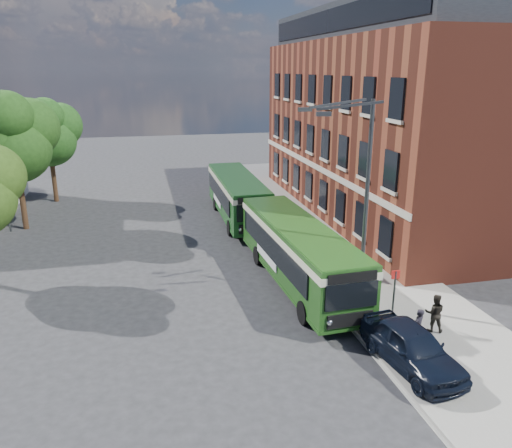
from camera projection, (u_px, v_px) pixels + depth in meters
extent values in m
plane|color=#29292B|center=(237.00, 297.00, 23.11)|extent=(120.00, 120.00, 0.00)
cube|color=gray|center=(320.00, 232.00, 32.04)|extent=(6.00, 48.00, 0.15)
cube|color=beige|center=(274.00, 237.00, 31.40)|extent=(0.12, 48.00, 0.01)
cube|color=maroon|center=(397.00, 129.00, 35.51)|extent=(12.00, 26.00, 12.00)
cube|color=beige|center=(315.00, 166.00, 34.92)|extent=(0.12, 26.00, 0.35)
cube|color=black|center=(406.00, 22.00, 33.39)|extent=(10.80, 24.80, 2.20)
cube|color=black|center=(329.00, 21.00, 32.22)|extent=(0.08, 24.00, 1.40)
cylinder|color=#36393B|center=(0.00, 163.00, 31.15)|extent=(0.10, 0.10, 9.00)
cylinder|color=#36393B|center=(360.00, 302.00, 22.33)|extent=(0.44, 0.44, 0.30)
cylinder|color=#36393B|center=(366.00, 208.00, 21.04)|extent=(0.18, 0.18, 9.00)
cube|color=#36393B|center=(350.00, 106.00, 18.93)|extent=(2.58, 0.46, 0.37)
cube|color=#36393B|center=(338.00, 103.00, 20.04)|extent=(2.58, 0.46, 0.37)
cube|color=#36393B|center=(324.00, 114.00, 18.29)|extent=(0.55, 0.22, 0.16)
cube|color=#36393B|center=(305.00, 109.00, 20.30)|extent=(0.55, 0.22, 0.16)
cylinder|color=#36393B|center=(393.00, 300.00, 20.05)|extent=(0.08, 0.08, 2.50)
cube|color=red|center=(396.00, 275.00, 19.72)|extent=(0.35, 0.04, 0.35)
cube|color=#205018|center=(298.00, 249.00, 24.14)|extent=(3.04, 11.57, 2.45)
cube|color=#205018|center=(297.00, 274.00, 24.52)|extent=(3.08, 11.61, 0.14)
cube|color=black|center=(271.00, 247.00, 24.05)|extent=(0.54, 9.66, 1.10)
cube|color=black|center=(320.00, 242.00, 24.71)|extent=(0.54, 9.66, 1.10)
cube|color=#F0EDC6|center=(298.00, 233.00, 23.90)|extent=(3.10, 11.63, 0.32)
cube|color=#205018|center=(299.00, 226.00, 23.79)|extent=(2.94, 11.47, 0.12)
cube|color=black|center=(351.00, 296.00, 18.80)|extent=(2.15, 0.18, 1.05)
cube|color=black|center=(353.00, 278.00, 18.57)|extent=(2.00, 0.17, 0.38)
cube|color=black|center=(350.00, 320.00, 19.09)|extent=(1.90, 0.17, 0.55)
sphere|color=silver|center=(329.00, 322.00, 18.88)|extent=(0.26, 0.26, 0.26)
sphere|color=silver|center=(370.00, 317.00, 19.33)|extent=(0.26, 0.26, 0.26)
cube|color=black|center=(264.00, 213.00, 29.37)|extent=(2.00, 0.17, 0.90)
cube|color=white|center=(266.00, 257.00, 24.91)|extent=(0.19, 3.20, 0.45)
cylinder|color=black|center=(304.00, 313.00, 20.61)|extent=(0.33, 1.01, 1.00)
cylinder|color=black|center=(355.00, 306.00, 21.22)|extent=(0.33, 1.01, 1.00)
cylinder|color=black|center=(258.00, 255.00, 26.91)|extent=(0.33, 1.01, 1.00)
cylinder|color=black|center=(299.00, 251.00, 27.52)|extent=(0.33, 1.01, 1.00)
cube|color=#1D561E|center=(237.00, 194.00, 34.76)|extent=(2.56, 10.83, 2.45)
cube|color=#1D561E|center=(238.00, 212.00, 35.14)|extent=(2.60, 10.87, 0.14)
cube|color=black|center=(219.00, 192.00, 34.74)|extent=(0.13, 9.02, 1.10)
cube|color=black|center=(254.00, 190.00, 35.28)|extent=(0.13, 9.02, 1.10)
cube|color=beige|center=(237.00, 183.00, 34.52)|extent=(2.62, 10.89, 0.32)
cube|color=#1D561E|center=(237.00, 177.00, 34.41)|extent=(2.46, 10.73, 0.12)
cube|color=black|center=(254.00, 213.00, 29.65)|extent=(2.15, 0.09, 1.05)
cube|color=black|center=(254.00, 200.00, 29.42)|extent=(2.00, 0.09, 0.38)
cube|color=black|center=(254.00, 229.00, 29.94)|extent=(1.90, 0.09, 0.55)
sphere|color=silver|center=(240.00, 230.00, 29.78)|extent=(0.26, 0.26, 0.26)
sphere|color=silver|center=(268.00, 228.00, 30.14)|extent=(0.26, 0.26, 0.26)
cube|color=black|center=(225.00, 175.00, 39.76)|extent=(2.00, 0.09, 0.90)
cube|color=white|center=(217.00, 200.00, 35.61)|extent=(0.06, 3.20, 0.45)
cylinder|color=black|center=(230.00, 228.00, 31.54)|extent=(0.29, 1.00, 1.00)
cylinder|color=black|center=(266.00, 226.00, 32.03)|extent=(0.29, 1.00, 1.00)
cylinder|color=black|center=(216.00, 203.00, 37.32)|extent=(0.29, 1.00, 1.00)
cylinder|color=black|center=(246.00, 202.00, 37.82)|extent=(0.29, 1.00, 1.00)
imported|color=black|center=(412.00, 347.00, 17.29)|extent=(2.36, 4.67, 1.53)
imported|color=black|center=(418.00, 327.00, 18.64)|extent=(0.65, 0.56, 1.49)
imported|color=black|center=(435.00, 313.00, 19.66)|extent=(0.94, 0.86, 1.57)
cylinder|color=#342413|center=(22.00, 201.00, 32.47)|extent=(0.36, 0.36, 3.82)
sphere|color=#204615|center=(15.00, 148.00, 31.43)|extent=(4.51, 4.51, 4.51)
sphere|color=#204615|center=(29.00, 128.00, 31.93)|extent=(3.82, 3.82, 3.82)
sphere|color=#204615|center=(7.00, 117.00, 30.03)|extent=(3.12, 3.12, 3.12)
cylinder|color=#342413|center=(54.00, 180.00, 39.37)|extent=(0.36, 0.36, 3.47)
sphere|color=#1F4A17|center=(49.00, 140.00, 38.43)|extent=(4.10, 4.10, 4.10)
sphere|color=#1F4A17|center=(60.00, 125.00, 38.88)|extent=(3.47, 3.47, 3.47)
sphere|color=#1F4A17|center=(37.00, 133.00, 37.57)|extent=(3.16, 3.16, 3.16)
sphere|color=#1F4A17|center=(45.00, 117.00, 37.16)|extent=(2.84, 2.84, 2.84)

